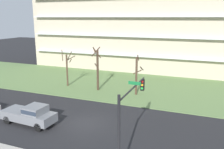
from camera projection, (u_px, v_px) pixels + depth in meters
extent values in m
plane|color=#232326|center=(86.00, 124.00, 22.95)|extent=(160.00, 160.00, 0.00)
cube|color=#66844C|center=(129.00, 86.00, 35.62)|extent=(80.00, 16.00, 0.08)
cube|color=beige|center=(152.00, 25.00, 46.63)|extent=(46.51, 12.67, 16.94)
cube|color=silver|center=(142.00, 56.00, 41.67)|extent=(44.65, 0.90, 0.24)
cube|color=silver|center=(143.00, 37.00, 40.88)|extent=(44.65, 0.90, 0.24)
cube|color=silver|center=(143.00, 16.00, 40.09)|extent=(44.65, 0.90, 0.24)
cylinder|color=#4C3828|center=(67.00, 71.00, 34.91)|extent=(0.24, 0.24, 4.75)
cylinder|color=#4C3828|center=(71.00, 61.00, 34.79)|extent=(0.92, 0.94, 0.76)
cylinder|color=#4C3828|center=(62.00, 55.00, 34.23)|extent=(0.82, 1.08, 1.48)
cylinder|color=#4C3828|center=(70.00, 58.00, 35.26)|extent=(1.78, 0.33, 0.95)
cylinder|color=#4C3828|center=(69.00, 57.00, 34.89)|extent=(1.15, 0.30, 1.65)
cylinder|color=#423023|center=(98.00, 71.00, 32.74)|extent=(0.31, 0.31, 5.70)
cylinder|color=#423023|center=(94.00, 51.00, 31.92)|extent=(0.77, 0.73, 0.79)
cylinder|color=#423023|center=(97.00, 53.00, 31.64)|extent=(1.14, 0.44, 1.50)
cylinder|color=#423023|center=(97.00, 67.00, 32.33)|extent=(0.70, 0.20, 0.92)
cylinder|color=#423023|center=(96.00, 52.00, 32.69)|extent=(1.02, 1.05, 1.32)
cylinder|color=#4C3828|center=(136.00, 76.00, 30.86)|extent=(0.28, 0.28, 5.10)
cylinder|color=#4C3828|center=(138.00, 58.00, 30.18)|extent=(0.22, 0.52, 0.80)
cylinder|color=#4C3828|center=(142.00, 68.00, 30.35)|extent=(0.15, 1.43, 0.80)
cylinder|color=#4C3828|center=(137.00, 72.00, 31.26)|extent=(1.16, 0.20, 0.71)
cube|color=slate|center=(29.00, 116.00, 22.75)|extent=(5.50, 2.28, 0.85)
cube|color=slate|center=(35.00, 110.00, 22.21)|extent=(1.89, 1.93, 0.70)
cube|color=#2D3847|center=(35.00, 110.00, 22.21)|extent=(1.86, 1.97, 0.38)
cylinder|color=black|center=(51.00, 120.00, 22.89)|extent=(0.81, 0.26, 0.80)
cylinder|color=black|center=(38.00, 127.00, 21.31)|extent=(0.81, 0.26, 0.80)
cylinder|color=black|center=(21.00, 113.00, 24.40)|extent=(0.81, 0.26, 0.80)
cylinder|color=black|center=(7.00, 120.00, 22.82)|extent=(0.81, 0.26, 0.80)
cylinder|color=black|center=(119.00, 140.00, 14.29)|extent=(0.18, 0.18, 5.67)
cylinder|color=black|center=(133.00, 88.00, 16.38)|extent=(0.12, 5.88, 0.12)
cube|color=black|center=(143.00, 85.00, 18.88)|extent=(0.28, 0.28, 0.90)
sphere|color=red|center=(142.00, 82.00, 18.68)|extent=(0.20, 0.20, 0.20)
sphere|color=#F2A519|center=(142.00, 85.00, 18.74)|extent=(0.20, 0.20, 0.20)
sphere|color=green|center=(142.00, 88.00, 18.81)|extent=(0.20, 0.20, 0.20)
cube|color=#197238|center=(135.00, 83.00, 16.58)|extent=(0.90, 0.04, 0.24)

